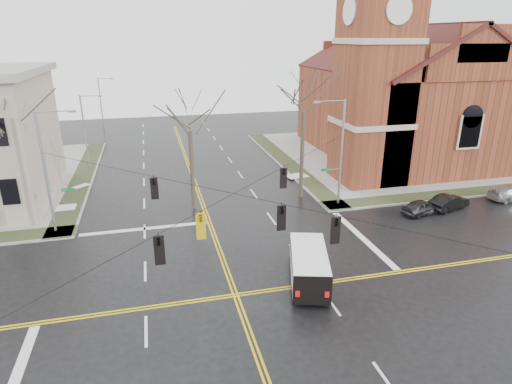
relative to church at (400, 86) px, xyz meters
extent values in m
plane|color=black|center=(-24.76, -24.78, -8.43)|extent=(120.00, 120.00, 0.00)
cube|color=gray|center=(0.24, 0.22, -8.36)|extent=(30.00, 30.00, 0.15)
cube|color=#27321B|center=(-13.56, 0.22, -8.28)|extent=(2.00, 30.00, 0.02)
cube|color=#27321B|center=(0.24, -13.58, -8.28)|extent=(30.00, 2.00, 0.02)
cube|color=#27321B|center=(-35.96, 0.22, -8.28)|extent=(2.00, 30.00, 0.02)
cube|color=gold|center=(-24.88, -24.78, -8.43)|extent=(0.12, 100.00, 0.01)
cube|color=gold|center=(-24.64, -24.78, -8.43)|extent=(0.12, 100.00, 0.01)
cube|color=gold|center=(-24.76, -24.90, -8.43)|extent=(100.00, 0.12, 0.01)
cube|color=gold|center=(-24.76, -24.66, -8.43)|extent=(100.00, 0.12, 0.01)
cube|color=silver|center=(-29.76, -14.28, -8.43)|extent=(9.50, 0.50, 0.01)
cube|color=silver|center=(-14.26, -19.78, -8.43)|extent=(0.50, 9.50, 0.01)
cube|color=brown|center=(-7.76, -7.78, 1.57)|extent=(6.00, 6.00, 20.00)
cylinder|color=silver|center=(-7.76, -10.83, 7.57)|extent=(2.40, 0.15, 2.40)
cylinder|color=silver|center=(-10.81, -7.78, 7.57)|extent=(0.15, 2.40, 2.40)
cube|color=brown|center=(1.24, 1.22, -3.43)|extent=(18.00, 24.00, 10.00)
cube|color=brown|center=(-7.96, -4.78, -6.23)|extent=(2.00, 5.00, 4.40)
cylinder|color=gray|center=(-13.26, -13.28, -3.78)|extent=(0.20, 0.20, 9.00)
cylinder|color=gray|center=(-13.86, -13.28, -5.13)|extent=(1.20, 0.06, 0.06)
cube|color=#106030|center=(-14.56, -13.28, -5.13)|extent=(0.90, 0.04, 0.25)
cylinder|color=gray|center=(-14.46, -13.28, 0.62)|extent=(2.40, 0.08, 0.08)
cube|color=gray|center=(-15.66, -13.28, 0.57)|extent=(0.50, 0.22, 0.15)
cylinder|color=gray|center=(-36.26, -13.28, -3.78)|extent=(0.20, 0.20, 9.00)
cylinder|color=gray|center=(-35.66, -13.28, -5.13)|extent=(1.20, 0.06, 0.06)
cube|color=#106030|center=(-34.96, -13.28, -5.13)|extent=(0.90, 0.04, 0.25)
cylinder|color=gray|center=(-35.06, -13.28, 0.62)|extent=(2.40, 0.08, 0.08)
cube|color=gray|center=(-33.86, -13.28, 0.57)|extent=(0.50, 0.22, 0.15)
cylinder|color=black|center=(-24.76, -24.78, -2.23)|extent=(23.02, 23.02, 0.03)
cylinder|color=black|center=(-24.76, -24.78, -2.23)|extent=(23.02, 23.02, 0.03)
imported|color=black|center=(-28.76, -28.78, -2.98)|extent=(0.21, 0.26, 1.30)
imported|color=black|center=(-20.76, -20.78, -2.98)|extent=(0.21, 0.26, 1.30)
imported|color=#C7A10B|center=(-26.76, -26.78, -2.98)|extent=(0.21, 0.26, 1.30)
imported|color=black|center=(-28.76, -20.78, -2.98)|extent=(0.21, 0.26, 1.30)
imported|color=black|center=(-20.76, -28.78, -2.98)|extent=(0.21, 0.26, 1.30)
imported|color=black|center=(-22.76, -26.78, -2.98)|extent=(0.21, 0.26, 1.30)
cylinder|color=gray|center=(-35.56, 3.22, -4.33)|extent=(0.16, 0.16, 8.00)
cylinder|color=gray|center=(-34.56, 3.22, -0.43)|extent=(2.00, 0.07, 0.07)
cube|color=gray|center=(-33.56, 3.22, -0.48)|extent=(0.45, 0.20, 0.13)
cylinder|color=gray|center=(-35.56, 23.22, -4.33)|extent=(0.16, 0.16, 8.00)
cylinder|color=gray|center=(-34.56, 23.22, -0.43)|extent=(2.00, 0.07, 0.07)
cube|color=gray|center=(-33.56, 23.22, -0.48)|extent=(0.45, 0.20, 0.13)
cube|color=white|center=(-20.29, -24.57, -7.23)|extent=(3.49, 5.67, 1.70)
cube|color=white|center=(-19.66, -22.46, -7.48)|extent=(2.23, 1.45, 1.20)
cube|color=black|center=(-19.56, -22.13, -6.93)|extent=(1.81, 0.65, 0.80)
cube|color=black|center=(-20.23, -24.38, -6.68)|extent=(3.02, 4.05, 0.55)
cube|color=#B70C0A|center=(-21.82, -26.94, -7.43)|extent=(0.25, 0.14, 0.34)
cube|color=#B70C0A|center=(-20.32, -27.39, -7.43)|extent=(0.25, 0.14, 0.34)
cube|color=black|center=(-20.29, -24.57, -8.10)|extent=(3.55, 5.74, 0.10)
cylinder|color=black|center=(-20.67, -22.63, -8.07)|extent=(0.46, 0.77, 0.72)
cylinder|color=black|center=(-18.91, -23.16, -8.07)|extent=(0.46, 0.77, 0.72)
cylinder|color=black|center=(-21.68, -25.99, -8.07)|extent=(0.46, 0.77, 0.72)
cylinder|color=black|center=(-19.91, -26.52, -8.07)|extent=(0.46, 0.77, 0.72)
imported|color=black|center=(-7.41, -16.90, -7.81)|extent=(3.90, 2.30, 1.25)
imported|color=black|center=(-4.57, -16.53, -7.79)|extent=(4.16, 2.45, 1.29)
imported|color=#A1A1A3|center=(2.41, -15.96, -7.80)|extent=(4.42, 1.87, 1.27)
cylinder|color=#31271F|center=(-38.49, -10.91, -4.63)|extent=(0.36, 0.36, 7.30)
cylinder|color=#31271F|center=(-25.61, -11.07, -4.98)|extent=(0.36, 0.36, 6.60)
cylinder|color=#31271F|center=(-15.86, -10.82, -4.41)|extent=(0.36, 0.36, 7.76)
camera|label=1|loc=(-28.72, -45.33, 5.50)|focal=30.00mm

